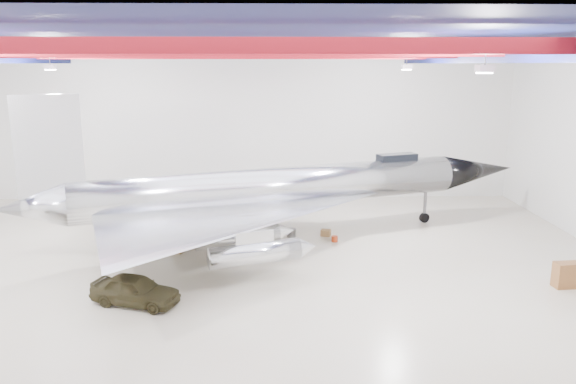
{
  "coord_description": "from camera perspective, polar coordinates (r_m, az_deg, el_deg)",
  "views": [
    {
      "loc": [
        2.4,
        -26.36,
        9.86
      ],
      "look_at": [
        3.16,
        2.0,
        3.38
      ],
      "focal_mm": 35.0,
      "sensor_mm": 36.0,
      "label": 1
    }
  ],
  "objects": [
    {
      "name": "floor",
      "position": [
        28.25,
        -6.37,
        -7.64
      ],
      "size": [
        40.0,
        40.0,
        0.0
      ],
      "primitive_type": "plane",
      "color": "#BEAF97",
      "rests_on": "ground"
    },
    {
      "name": "wall_back",
      "position": [
        41.66,
        -4.87,
        6.82
      ],
      "size": [
        40.0,
        0.0,
        40.0
      ],
      "primitive_type": "plane",
      "rotation": [
        1.57,
        0.0,
        0.0
      ],
      "color": "silver",
      "rests_on": "floor"
    },
    {
      "name": "ceiling",
      "position": [
        26.5,
        -6.98,
        15.25
      ],
      "size": [
        40.0,
        40.0,
        0.0
      ],
      "primitive_type": "plane",
      "rotation": [
        3.14,
        0.0,
        0.0
      ],
      "color": "#0A0F38",
      "rests_on": "wall_back"
    },
    {
      "name": "ceiling_structure",
      "position": [
        26.48,
        -6.94,
        13.79
      ],
      "size": [
        39.5,
        29.5,
        1.08
      ],
      "color": "maroon",
      "rests_on": "ceiling"
    },
    {
      "name": "jet_aircraft",
      "position": [
        31.61,
        -1.21,
        -0.07
      ],
      "size": [
        29.96,
        22.69,
        8.48
      ],
      "rotation": [
        0.0,
        0.0,
        0.34
      ],
      "color": "silver",
      "rests_on": "floor"
    },
    {
      "name": "jeep",
      "position": [
        24.64,
        -15.26,
        -9.57
      ],
      "size": [
        4.07,
        2.64,
        1.29
      ],
      "primitive_type": "imported",
      "rotation": [
        0.0,
        0.0,
        1.25
      ],
      "color": "#342E1A",
      "rests_on": "floor"
    },
    {
      "name": "desk",
      "position": [
        28.5,
        26.59,
        -7.54
      ],
      "size": [
        1.32,
        0.75,
        1.17
      ],
      "primitive_type": "cube",
      "rotation": [
        0.0,
        0.0,
        0.09
      ],
      "color": "brown",
      "rests_on": "floor"
    },
    {
      "name": "crate_ply",
      "position": [
        30.67,
        -11.12,
        -5.82
      ],
      "size": [
        0.55,
        0.5,
        0.31
      ],
      "primitive_type": "cube",
      "rotation": [
        0.0,
        0.0,
        -0.39
      ],
      "color": "olive",
      "rests_on": "floor"
    },
    {
      "name": "toolbox_red",
      "position": [
        35.59,
        -12.15,
        -3.26
      ],
      "size": [
        0.49,
        0.43,
        0.31
      ],
      "primitive_type": "cube",
      "rotation": [
        0.0,
        0.0,
        0.19
      ],
      "color": "#A72F10",
      "rests_on": "floor"
    },
    {
      "name": "engine_drum",
      "position": [
        32.8,
        0.34,
        -4.17
      ],
      "size": [
        0.59,
        0.59,
        0.5
      ],
      "primitive_type": "cylinder",
      "rotation": [
        0.0,
        0.0,
        -0.08
      ],
      "color": "#59595B",
      "rests_on": "floor"
    },
    {
      "name": "parts_bin",
      "position": [
        33.08,
        3.86,
        -4.16
      ],
      "size": [
        0.66,
        0.59,
        0.38
      ],
      "primitive_type": "cube",
      "rotation": [
        0.0,
        0.0,
        -0.34
      ],
      "color": "olive",
      "rests_on": "floor"
    },
    {
      "name": "crate_small",
      "position": [
        38.08,
        -17.25,
        -2.51
      ],
      "size": [
        0.42,
        0.35,
        0.28
      ],
      "primitive_type": "cube",
      "rotation": [
        0.0,
        0.0,
        0.05
      ],
      "color": "#59595B",
      "rests_on": "floor"
    },
    {
      "name": "tool_chest",
      "position": [
        32.09,
        4.75,
        -4.76
      ],
      "size": [
        0.45,
        0.45,
        0.33
      ],
      "primitive_type": "cylinder",
      "rotation": [
        0.0,
        0.0,
        0.29
      ],
      "color": "#A72F10",
      "rests_on": "floor"
    },
    {
      "name": "oil_barrel",
      "position": [
        32.09,
        -6.36,
        -4.72
      ],
      "size": [
        0.7,
        0.62,
        0.41
      ],
      "primitive_type": "cube",
      "rotation": [
        0.0,
        0.0,
        -0.29
      ],
      "color": "olive",
      "rests_on": "floor"
    },
    {
      "name": "spares_box",
      "position": [
        34.95,
        -4.27,
        -3.25
      ],
      "size": [
        0.39,
        0.39,
        0.35
      ],
      "primitive_type": "cylinder",
      "rotation": [
        0.0,
        0.0,
        -0.01
      ],
      "color": "#59595B",
      "rests_on": "floor"
    }
  ]
}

